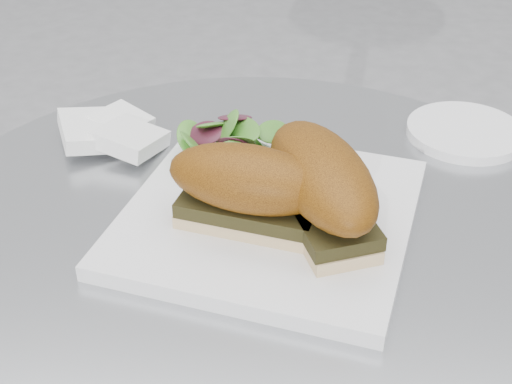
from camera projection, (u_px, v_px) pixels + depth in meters
plate at (269, 216)px, 0.68m from camera, size 0.32×0.32×0.02m
sandwich_left at (248, 187)px, 0.64m from camera, size 0.16×0.10×0.08m
sandwich_right at (321, 183)px, 0.64m from camera, size 0.14×0.19×0.08m
salad at (232, 143)px, 0.73m from camera, size 0.10×0.10×0.05m
napkin at (115, 140)px, 0.80m from camera, size 0.12×0.12×0.02m
saucer at (465, 132)px, 0.83m from camera, size 0.13×0.13×0.01m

